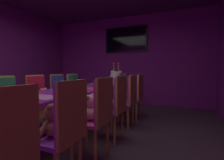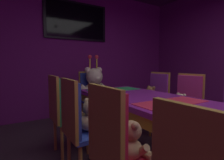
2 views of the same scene
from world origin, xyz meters
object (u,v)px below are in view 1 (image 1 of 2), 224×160
(teddy_left_2, at_px, (13,102))
(teddy_left_4, at_px, (65,92))
(teddy_left_5, at_px, (80,90))
(wall_tv, at_px, (126,40))
(teddy_right_1, at_px, (53,122))
(chair_right_5, at_px, (137,92))
(chair_left_4, at_px, (60,91))
(king_teddy_bear, at_px, (116,83))
(teddy_right_5, at_px, (130,92))
(chair_right_3, at_px, (117,102))
(teddy_right_4, at_px, (122,97))
(chair_left_3, at_px, (39,95))
(teddy_left_3, at_px, (44,97))
(chair_right_4, at_px, (129,96))
(chair_right_1, at_px, (66,124))
(chair_left_2, at_px, (6,101))
(throne_chair, at_px, (118,87))
(banquet_table, at_px, (61,97))
(teddy_right_3, at_px, (108,101))
(chair_right_2, at_px, (99,110))
(chair_left_5, at_px, (75,89))
(teddy_right_2, at_px, (89,109))

(teddy_left_2, xyz_separation_m, teddy_left_4, (-0.02, 1.26, 0.00))
(teddy_left_5, bearing_deg, wall_tv, 66.97)
(teddy_right_1, xyz_separation_m, chair_right_5, (0.15, 2.41, 0.00))
(chair_left_4, bearing_deg, king_teddy_bear, 57.98)
(teddy_left_5, bearing_deg, teddy_right_5, 0.28)
(chair_right_3, bearing_deg, chair_right_5, -89.29)
(teddy_right_4, bearing_deg, teddy_right_5, -89.36)
(chair_left_3, xyz_separation_m, teddy_left_3, (0.14, 0.00, -0.02))
(chair_right_5, bearing_deg, chair_right_4, 90.36)
(chair_left_4, bearing_deg, teddy_left_5, 75.94)
(chair_right_1, relative_size, wall_tv, 0.71)
(teddy_left_5, bearing_deg, chair_right_4, -21.17)
(chair_left_2, bearing_deg, chair_right_5, 48.85)
(chair_right_4, xyz_separation_m, throne_chair, (-0.81, 1.49, 0.00))
(banquet_table, relative_size, teddy_right_3, 10.71)
(chair_right_3, height_order, chair_right_4, same)
(teddy_right_1, height_order, chair_right_3, chair_right_3)
(chair_right_2, distance_m, teddy_right_5, 1.84)
(teddy_left_5, bearing_deg, king_teddy_bear, 47.70)
(chair_left_4, distance_m, throne_chair, 1.69)
(teddy_left_5, bearing_deg, chair_left_4, -104.06)
(throne_chair, bearing_deg, banquet_table, -0.00)
(teddy_left_2, xyz_separation_m, chair_left_5, (-0.17, 1.83, 0.00))
(chair_left_2, bearing_deg, chair_left_4, 90.88)
(teddy_left_2, relative_size, teddy_left_4, 0.97)
(teddy_right_2, distance_m, teddy_right_5, 1.83)
(teddy_left_5, height_order, chair_right_3, chair_right_3)
(banquet_table, relative_size, teddy_left_5, 12.14)
(chair_right_3, xyz_separation_m, wall_tv, (-0.82, 2.83, 1.45))
(chair_right_1, distance_m, teddy_right_3, 1.18)
(teddy_left_2, distance_m, king_teddy_bear, 2.66)
(chair_right_2, xyz_separation_m, king_teddy_bear, (-0.83, 2.57, 0.13))
(chair_left_4, relative_size, teddy_right_4, 3.52)
(chair_left_2, xyz_separation_m, chair_left_5, (-0.02, 1.83, 0.00))
(chair_right_2, bearing_deg, throne_chair, -73.17)
(teddy_right_2, distance_m, king_teddy_bear, 2.66)
(chair_left_2, height_order, chair_right_3, same)
(chair_left_4, height_order, chair_right_1, same)
(chair_right_1, xyz_separation_m, wall_tv, (-0.80, 4.00, 1.45))
(chair_right_1, xyz_separation_m, chair_right_4, (0.01, 1.82, 0.00))
(teddy_left_3, distance_m, chair_left_5, 1.21)
(teddy_right_5, bearing_deg, chair_left_4, 21.20)
(chair_right_2, bearing_deg, chair_left_2, 0.33)
(chair_right_4, bearing_deg, teddy_right_3, 78.33)
(throne_chair, bearing_deg, teddy_left_2, -13.47)
(teddy_right_2, bearing_deg, chair_right_4, -95.71)
(chair_left_2, xyz_separation_m, teddy_right_5, (1.46, 1.84, -0.01))
(chair_left_4, bearing_deg, banquet_table, -48.81)
(chair_left_5, distance_m, teddy_left_5, 0.14)
(chair_right_1, height_order, teddy_right_5, chair_right_1)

